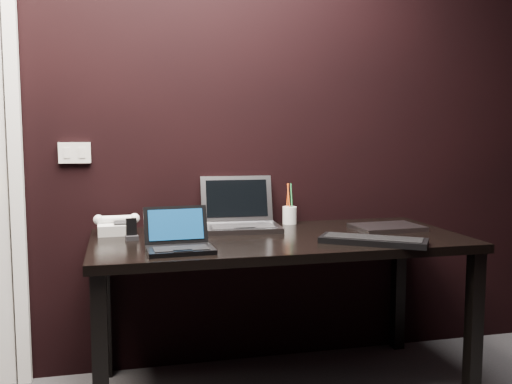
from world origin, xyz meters
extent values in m
plane|color=black|center=(0.00, 1.80, 1.30)|extent=(4.00, 0.00, 4.00)
cube|color=white|center=(-0.89, 1.77, 1.02)|extent=(0.06, 0.05, 2.11)
cube|color=silver|center=(-0.62, 1.79, 1.12)|extent=(0.15, 0.02, 0.10)
cube|color=silver|center=(-0.66, 1.78, 1.12)|extent=(0.03, 0.01, 0.05)
cube|color=silver|center=(-0.58, 1.78, 1.12)|extent=(0.03, 0.01, 0.05)
cube|color=black|center=(0.30, 1.40, 0.72)|extent=(1.70, 0.80, 0.04)
cube|color=black|center=(-0.50, 1.05, 0.35)|extent=(0.06, 0.06, 0.70)
cube|color=black|center=(1.10, 1.05, 0.35)|extent=(0.06, 0.06, 0.70)
cube|color=black|center=(-0.50, 1.75, 0.35)|extent=(0.06, 0.06, 0.70)
cube|color=black|center=(1.10, 1.75, 0.35)|extent=(0.06, 0.06, 0.70)
cube|color=black|center=(-0.18, 1.16, 0.75)|extent=(0.27, 0.19, 0.02)
cube|color=black|center=(-0.18, 1.14, 0.76)|extent=(0.22, 0.11, 0.00)
cube|color=black|center=(-0.18, 1.09, 0.76)|extent=(0.08, 0.03, 0.00)
cube|color=black|center=(-0.19, 1.27, 0.83)|extent=(0.27, 0.07, 0.15)
cube|color=navy|center=(-0.19, 1.27, 0.84)|extent=(0.23, 0.05, 0.12)
cube|color=gray|center=(0.16, 1.59, 0.75)|extent=(0.38, 0.28, 0.03)
cube|color=black|center=(0.16, 1.56, 0.77)|extent=(0.31, 0.16, 0.00)
cube|color=gray|center=(0.16, 1.49, 0.77)|extent=(0.10, 0.05, 0.00)
cube|color=#97979C|center=(0.17, 1.75, 0.88)|extent=(0.37, 0.09, 0.23)
cube|color=black|center=(0.17, 1.75, 0.88)|extent=(0.32, 0.07, 0.19)
cube|color=black|center=(0.65, 1.14, 0.75)|extent=(0.46, 0.38, 0.03)
cube|color=black|center=(0.65, 1.14, 0.77)|extent=(0.41, 0.33, 0.00)
cube|color=#9C9CA1|center=(0.87, 1.45, 0.75)|extent=(0.34, 0.25, 0.02)
cube|color=silver|center=(-0.43, 1.64, 0.77)|extent=(0.18, 0.17, 0.07)
cylinder|color=white|center=(-0.43, 1.63, 0.81)|extent=(0.17, 0.04, 0.03)
sphere|color=silver|center=(-0.51, 1.62, 0.81)|extent=(0.05, 0.05, 0.05)
sphere|color=white|center=(-0.35, 1.63, 0.81)|extent=(0.05, 0.05, 0.05)
cube|color=black|center=(-0.41, 1.59, 0.80)|extent=(0.07, 0.05, 0.01)
cube|color=black|center=(-0.37, 1.48, 0.79)|extent=(0.05, 0.03, 0.10)
cube|color=black|center=(-0.36, 1.46, 0.75)|extent=(0.06, 0.05, 0.02)
cylinder|color=white|center=(0.45, 1.73, 0.79)|extent=(0.09, 0.09, 0.09)
cylinder|color=#E04D15|center=(0.44, 1.74, 0.89)|extent=(0.01, 0.03, 0.14)
cylinder|color=#248540|center=(0.46, 1.72, 0.89)|extent=(0.01, 0.02, 0.14)
cylinder|color=black|center=(0.46, 1.74, 0.89)|extent=(0.01, 0.02, 0.14)
cylinder|color=#DA4B14|center=(0.44, 1.72, 0.89)|extent=(0.01, 0.03, 0.14)
camera|label=1|loc=(-0.41, -1.10, 1.22)|focal=40.00mm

